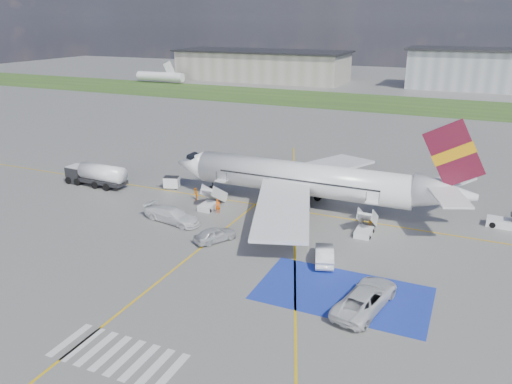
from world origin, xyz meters
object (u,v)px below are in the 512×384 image
car_silver_b (324,254)px  van_white_a (366,295)px  gpu_cart (172,183)px  car_silver_a (215,234)px  van_white_b (172,213)px  fuel_tanker (96,176)px  airliner (313,180)px

car_silver_b → van_white_a: (5.17, -6.14, 0.34)m
gpu_cart → van_white_a: 34.99m
gpu_cart → car_silver_a: bearing=-60.0°
car_silver_b → van_white_b: size_ratio=0.88×
fuel_tanker → gpu_cart: size_ratio=4.09×
van_white_a → van_white_b: (-23.39, 8.61, -0.06)m
car_silver_b → van_white_a: bearing=112.7°
airliner → gpu_cart: (-19.18, -0.98, -2.66)m
airliner → car_silver_a: (-5.97, -13.31, -2.64)m
airliner → car_silver_b: 14.50m
airliner → car_silver_a: bearing=-114.2°
car_silver_b → van_white_a: 8.03m
fuel_tanker → van_white_a: (39.63, -15.21, -0.17)m
gpu_cart → car_silver_a: gpu_cart is taller
gpu_cart → van_white_b: bearing=-73.6°
airliner → car_silver_a: airliner is taller
gpu_cart → van_white_a: bearing=-48.6°
car_silver_b → van_white_b: 18.39m
fuel_tanker → car_silver_a: (23.04, -9.19, -0.54)m
car_silver_b → fuel_tanker: bearing=-32.2°
fuel_tanker → van_white_a: 42.45m
fuel_tanker → van_white_b: bearing=-20.2°
airliner → fuel_tanker: (-29.01, -4.12, -2.10)m
airliner → car_silver_b: bearing=-67.5°
gpu_cart → car_silver_a: size_ratio=0.50×
fuel_tanker → gpu_cart: (9.83, 3.14, -0.56)m
car_silver_b → gpu_cart: bearing=-43.8°
car_silver_a → van_white_a: (16.59, -6.02, 0.37)m
fuel_tanker → car_silver_b: bearing=-12.8°
gpu_cart → van_white_a: (29.79, -18.35, 0.39)m
car_silver_b → van_white_b: bearing=-25.1°
fuel_tanker → car_silver_b: 35.64m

